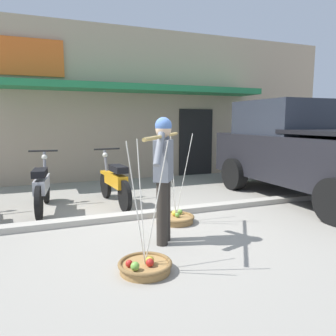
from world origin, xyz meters
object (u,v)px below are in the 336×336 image
object	(u,v)px
fruit_basket_right_side	(145,265)
motorcycle_third_in_row	(115,182)
motorcycle_second_in_row	(42,187)
fruit_vendor	(163,172)
fruit_basket_left_side	(176,218)
parked_truck	(308,150)

from	to	relation	value
fruit_basket_right_side	motorcycle_third_in_row	world-z (taller)	fruit_basket_right_side
motorcycle_third_in_row	fruit_basket_right_side	bearing A→B (deg)	-96.24
fruit_basket_right_side	motorcycle_second_in_row	bearing A→B (deg)	108.29
fruit_vendor	fruit_basket_right_side	bearing A→B (deg)	-123.77
fruit_basket_left_side	fruit_vendor	bearing A→B (deg)	-123.72
fruit_basket_right_side	motorcycle_third_in_row	xyz separation A→B (m)	(0.33, 3.02, 0.38)
fruit_vendor	motorcycle_second_in_row	world-z (taller)	fruit_vendor
motorcycle_second_in_row	motorcycle_third_in_row	world-z (taller)	same
motorcycle_third_in_row	fruit_basket_left_side	bearing A→B (deg)	-65.89
fruit_basket_right_side	motorcycle_third_in_row	bearing A→B (deg)	83.76
motorcycle_third_in_row	parked_truck	xyz separation A→B (m)	(3.95, -0.93, 0.58)
motorcycle_third_in_row	fruit_vendor	bearing A→B (deg)	-85.62
motorcycle_third_in_row	parked_truck	bearing A→B (deg)	-13.27
fruit_vendor	parked_truck	xyz separation A→B (m)	(3.78, 1.33, 0.05)
fruit_basket_left_side	fruit_basket_right_side	world-z (taller)	same
fruit_basket_right_side	parked_truck	distance (m)	4.86
fruit_vendor	fruit_basket_right_side	size ratio (longest dim) A/B	1.17
fruit_vendor	fruit_basket_left_side	size ratio (longest dim) A/B	1.17
motorcycle_second_in_row	parked_truck	distance (m)	5.41
motorcycle_second_in_row	parked_truck	xyz separation A→B (m)	(5.29, -0.95, 0.58)
fruit_basket_left_side	parked_truck	distance (m)	3.46
fruit_vendor	parked_truck	size ratio (longest dim) A/B	0.36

